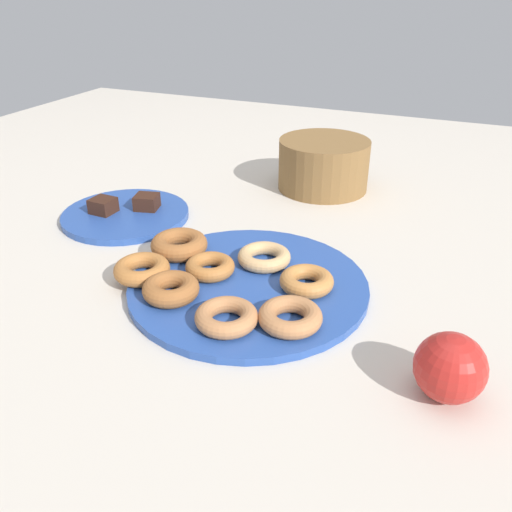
# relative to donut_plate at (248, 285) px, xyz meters

# --- Properties ---
(ground_plane) EXTENTS (2.40, 2.40, 0.00)m
(ground_plane) POSITION_rel_donut_plate_xyz_m (0.00, 0.00, -0.01)
(ground_plane) COLOR beige
(donut_plate) EXTENTS (0.37, 0.37, 0.01)m
(donut_plate) POSITION_rel_donut_plate_xyz_m (0.00, 0.00, 0.00)
(donut_plate) COLOR #284C9E
(donut_plate) RESTS_ON ground_plane
(donut_0) EXTENTS (0.11, 0.11, 0.03)m
(donut_0) POSITION_rel_donut_plate_xyz_m (-0.09, -0.08, 0.02)
(donut_0) COLOR #995B2D
(donut_0) RESTS_ON donut_plate
(donut_1) EXTENTS (0.11, 0.11, 0.02)m
(donut_1) POSITION_rel_donut_plate_xyz_m (0.10, -0.08, 0.02)
(donut_1) COLOR #B27547
(donut_1) RESTS_ON donut_plate
(donut_2) EXTENTS (0.10, 0.10, 0.02)m
(donut_2) POSITION_rel_donut_plate_xyz_m (0.09, 0.02, 0.02)
(donut_2) COLOR #BC7A3D
(donut_2) RESTS_ON donut_plate
(donut_3) EXTENTS (0.12, 0.12, 0.02)m
(donut_3) POSITION_rel_donut_plate_xyz_m (0.02, -0.11, 0.02)
(donut_3) COLOR #B27547
(donut_3) RESTS_ON donut_plate
(donut_4) EXTENTS (0.08, 0.08, 0.02)m
(donut_4) POSITION_rel_donut_plate_xyz_m (-0.07, -0.00, 0.02)
(donut_4) COLOR #AD6B33
(donut_4) RESTS_ON donut_plate
(donut_5) EXTENTS (0.14, 0.14, 0.03)m
(donut_5) POSITION_rel_donut_plate_xyz_m (-0.15, 0.04, 0.02)
(donut_5) COLOR #995B2D
(donut_5) RESTS_ON donut_plate
(donut_6) EXTENTS (0.11, 0.11, 0.03)m
(donut_6) POSITION_rel_donut_plate_xyz_m (-0.16, -0.05, 0.02)
(donut_6) COLOR #AD6B33
(donut_6) RESTS_ON donut_plate
(donut_7) EXTENTS (0.12, 0.12, 0.02)m
(donut_7) POSITION_rel_donut_plate_xyz_m (-0.00, 0.06, 0.02)
(donut_7) COLOR tan
(donut_7) RESTS_ON donut_plate
(cake_plate) EXTENTS (0.25, 0.25, 0.01)m
(cake_plate) POSITION_rel_donut_plate_xyz_m (-0.33, 0.15, 0.00)
(cake_plate) COLOR #284C9E
(cake_plate) RESTS_ON ground_plane
(brownie_near) EXTENTS (0.05, 0.04, 0.03)m
(brownie_near) POSITION_rel_donut_plate_xyz_m (-0.37, 0.13, 0.02)
(brownie_near) COLOR #381E14
(brownie_near) RESTS_ON cake_plate
(brownie_far) EXTENTS (0.05, 0.05, 0.03)m
(brownie_far) POSITION_rel_donut_plate_xyz_m (-0.30, 0.18, 0.02)
(brownie_far) COLOR #381E14
(brownie_far) RESTS_ON cake_plate
(basket) EXTENTS (0.24, 0.24, 0.11)m
(basket) POSITION_rel_donut_plate_xyz_m (-0.02, 0.46, 0.05)
(basket) COLOR brown
(basket) RESTS_ON ground_plane
(apple) EXTENTS (0.08, 0.08, 0.08)m
(apple) POSITION_rel_donut_plate_xyz_m (0.30, -0.12, 0.03)
(apple) COLOR red
(apple) RESTS_ON ground_plane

